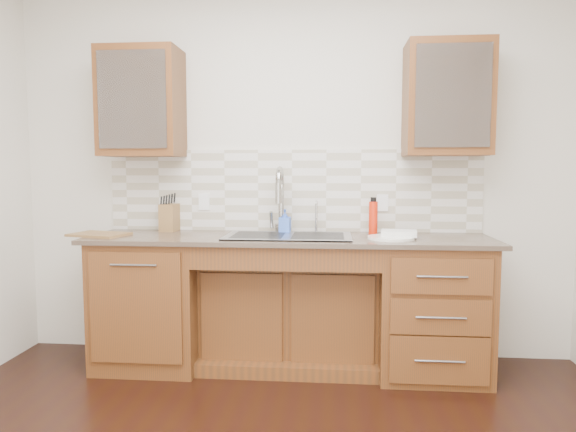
# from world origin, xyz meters

# --- Properties ---
(wall_back) EXTENTS (4.00, 0.10, 2.70)m
(wall_back) POSITION_xyz_m (0.00, 1.80, 1.35)
(wall_back) COLOR silver
(wall_back) RESTS_ON ground
(base_cabinet_left) EXTENTS (0.70, 0.62, 0.88)m
(base_cabinet_left) POSITION_xyz_m (-0.95, 1.44, 0.44)
(base_cabinet_left) COLOR #593014
(base_cabinet_left) RESTS_ON ground
(base_cabinet_center) EXTENTS (1.20, 0.44, 0.70)m
(base_cabinet_center) POSITION_xyz_m (0.00, 1.53, 0.35)
(base_cabinet_center) COLOR #593014
(base_cabinet_center) RESTS_ON ground
(base_cabinet_right) EXTENTS (0.70, 0.62, 0.88)m
(base_cabinet_right) POSITION_xyz_m (0.95, 1.44, 0.44)
(base_cabinet_right) COLOR #593014
(base_cabinet_right) RESTS_ON ground
(countertop) EXTENTS (2.70, 0.65, 0.03)m
(countertop) POSITION_xyz_m (0.00, 1.43, 0.90)
(countertop) COLOR #84705B
(countertop) RESTS_ON base_cabinet_left
(backsplash) EXTENTS (2.70, 0.02, 0.59)m
(backsplash) POSITION_xyz_m (0.00, 1.74, 1.21)
(backsplash) COLOR beige
(backsplash) RESTS_ON wall_back
(sink) EXTENTS (0.84, 0.46, 0.19)m
(sink) POSITION_xyz_m (0.00, 1.41, 0.83)
(sink) COLOR #9E9EA5
(sink) RESTS_ON countertop
(faucet) EXTENTS (0.04, 0.04, 0.40)m
(faucet) POSITION_xyz_m (-0.07, 1.64, 1.11)
(faucet) COLOR #999993
(faucet) RESTS_ON countertop
(filter_tap) EXTENTS (0.02, 0.02, 0.24)m
(filter_tap) POSITION_xyz_m (0.18, 1.65, 1.03)
(filter_tap) COLOR #999993
(filter_tap) RESTS_ON countertop
(upper_cabinet_left) EXTENTS (0.55, 0.34, 0.75)m
(upper_cabinet_left) POSITION_xyz_m (-1.05, 1.58, 1.83)
(upper_cabinet_left) COLOR #593014
(upper_cabinet_left) RESTS_ON wall_back
(upper_cabinet_right) EXTENTS (0.55, 0.34, 0.75)m
(upper_cabinet_right) POSITION_xyz_m (1.05, 1.58, 1.83)
(upper_cabinet_right) COLOR #593014
(upper_cabinet_right) RESTS_ON wall_back
(outlet_left) EXTENTS (0.08, 0.01, 0.12)m
(outlet_left) POSITION_xyz_m (-0.65, 1.73, 1.12)
(outlet_left) COLOR white
(outlet_left) RESTS_ON backsplash
(outlet_right) EXTENTS (0.08, 0.01, 0.12)m
(outlet_right) POSITION_xyz_m (0.65, 1.73, 1.12)
(outlet_right) COLOR white
(outlet_right) RESTS_ON backsplash
(soap_bottle) EXTENTS (0.08, 0.08, 0.17)m
(soap_bottle) POSITION_xyz_m (-0.04, 1.59, 0.99)
(soap_bottle) COLOR #406DE6
(soap_bottle) RESTS_ON countertop
(water_bottle) EXTENTS (0.07, 0.07, 0.23)m
(water_bottle) POSITION_xyz_m (0.58, 1.59, 1.02)
(water_bottle) COLOR red
(water_bottle) RESTS_ON countertop
(plate) EXTENTS (0.38, 0.38, 0.02)m
(plate) POSITION_xyz_m (0.67, 1.35, 0.92)
(plate) COLOR white
(plate) RESTS_ON countertop
(dish_towel) EXTENTS (0.25, 0.19, 0.04)m
(dish_towel) POSITION_xyz_m (0.73, 1.40, 0.94)
(dish_towel) COLOR white
(dish_towel) RESTS_ON plate
(knife_block) EXTENTS (0.12, 0.18, 0.20)m
(knife_block) POSITION_xyz_m (-0.89, 1.66, 1.01)
(knife_block) COLOR olive
(knife_block) RESTS_ON countertop
(cutting_board) EXTENTS (0.41, 0.33, 0.02)m
(cutting_board) POSITION_xyz_m (-1.29, 1.36, 0.92)
(cutting_board) COLOR olive
(cutting_board) RESTS_ON countertop
(cup_left_a) EXTENTS (0.13, 0.13, 0.09)m
(cup_left_a) POSITION_xyz_m (-1.18, 1.58, 1.77)
(cup_left_a) COLOR white
(cup_left_a) RESTS_ON upper_cabinet_left
(cup_left_b) EXTENTS (0.12, 0.12, 0.09)m
(cup_left_b) POSITION_xyz_m (-0.92, 1.58, 1.77)
(cup_left_b) COLOR white
(cup_left_b) RESTS_ON upper_cabinet_left
(cup_right_a) EXTENTS (0.14, 0.14, 0.10)m
(cup_right_a) POSITION_xyz_m (0.97, 1.58, 1.77)
(cup_right_a) COLOR silver
(cup_right_a) RESTS_ON upper_cabinet_right
(cup_right_b) EXTENTS (0.12, 0.12, 0.10)m
(cup_right_b) POSITION_xyz_m (1.14, 1.58, 1.78)
(cup_right_b) COLOR white
(cup_right_b) RESTS_ON upper_cabinet_right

